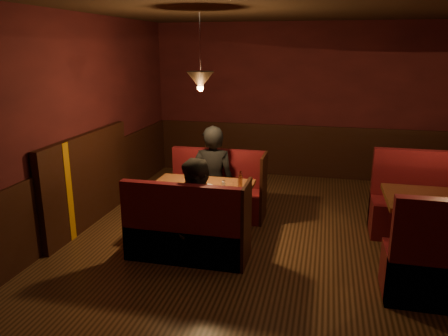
% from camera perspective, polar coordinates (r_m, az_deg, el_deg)
% --- Properties ---
extents(room, '(6.02, 7.02, 2.92)m').
position_cam_1_polar(room, '(5.13, 6.48, -0.37)').
color(room, '#372311').
rests_on(room, ground).
extents(main_table, '(1.31, 0.80, 0.92)m').
position_cam_1_polar(main_table, '(5.79, -2.77, -3.72)').
color(main_table, brown).
rests_on(main_table, ground).
extents(main_bench_far, '(1.44, 0.52, 0.98)m').
position_cam_1_polar(main_bench_far, '(6.54, -0.82, -3.53)').
color(main_bench_far, '#50101A').
rests_on(main_bench_far, ground).
extents(main_bench_near, '(1.44, 0.52, 0.98)m').
position_cam_1_polar(main_bench_near, '(5.21, -4.85, -8.74)').
color(main_bench_near, '#50101A').
rests_on(main_bench_near, ground).
extents(second_bench_far, '(1.58, 0.59, 1.13)m').
position_cam_1_polar(second_bench_far, '(6.44, 25.72, -4.99)').
color(second_bench_far, '#50101A').
rests_on(second_bench_far, ground).
extents(diner_a, '(0.67, 0.48, 1.74)m').
position_cam_1_polar(diner_a, '(6.26, -1.48, 0.92)').
color(diner_a, black).
rests_on(diner_a, ground).
extents(diner_b, '(0.76, 0.59, 1.57)m').
position_cam_1_polar(diner_b, '(5.08, -3.31, -3.63)').
color(diner_b, black).
rests_on(diner_b, ground).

